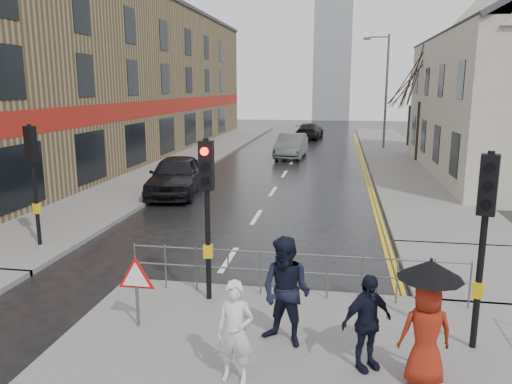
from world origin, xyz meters
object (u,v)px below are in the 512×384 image
(pedestrian_b, at_px, (286,292))
(car_parked, at_px, (176,175))
(pedestrian_d, at_px, (367,322))
(car_mid, at_px, (291,146))
(pedestrian_with_umbrella, at_px, (427,315))
(pedestrian_a, at_px, (235,332))

(pedestrian_b, bearing_deg, car_parked, 139.53)
(car_parked, bearing_deg, pedestrian_b, -70.36)
(pedestrian_d, bearing_deg, car_mid, 63.77)
(pedestrian_with_umbrella, height_order, pedestrian_d, pedestrian_with_umbrella)
(pedestrian_with_umbrella, distance_m, pedestrian_d, 0.94)
(pedestrian_a, bearing_deg, pedestrian_d, 23.91)
(pedestrian_a, distance_m, pedestrian_b, 1.40)
(car_parked, distance_m, car_mid, 12.70)
(pedestrian_b, xyz_separation_m, pedestrian_with_umbrella, (2.18, -0.82, 0.13))
(pedestrian_a, distance_m, pedestrian_with_umbrella, 2.86)
(pedestrian_a, xyz_separation_m, car_mid, (-1.61, 25.43, -0.16))
(pedestrian_b, height_order, pedestrian_d, pedestrian_b)
(pedestrian_b, distance_m, car_parked, 13.48)
(pedestrian_b, distance_m, pedestrian_with_umbrella, 2.33)
(pedestrian_a, xyz_separation_m, pedestrian_d, (1.97, 0.67, -0.01))
(pedestrian_b, xyz_separation_m, car_parked, (-6.00, 12.07, -0.26))
(pedestrian_d, height_order, car_parked, pedestrian_d)
(pedestrian_b, bearing_deg, pedestrian_with_umbrella, 2.53)
(pedestrian_with_umbrella, bearing_deg, pedestrian_d, 163.41)
(pedestrian_a, bearing_deg, pedestrian_with_umbrella, 13.53)
(pedestrian_a, bearing_deg, pedestrian_b, 67.74)
(car_parked, bearing_deg, pedestrian_with_umbrella, -64.39)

